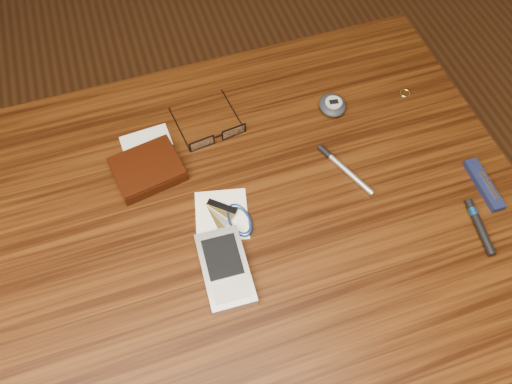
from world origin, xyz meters
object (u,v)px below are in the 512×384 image
desk (223,250)px  pedometer (332,105)px  wallet_and_card (148,168)px  notepad_keys (231,217)px  eyeglasses (217,135)px  silver_pen (341,166)px  pocket_knife (484,185)px  pda_phone (225,268)px

desk → pedometer: size_ratio=16.22×
wallet_and_card → notepad_keys: (0.11, -0.13, -0.01)m
eyeglasses → pedometer: size_ratio=1.95×
wallet_and_card → silver_pen: wallet_and_card is taller
silver_pen → wallet_and_card: bearing=163.3°
silver_pen → eyeglasses: bearing=145.9°
wallet_and_card → pocket_knife: bearing=-21.2°
notepad_keys → silver_pen: (0.20, 0.03, 0.00)m
desk → notepad_keys: size_ratio=9.33×
eyeglasses → pda_phone: 0.25m
wallet_and_card → silver_pen: bearing=-16.7°
pedometer → desk: bearing=-148.1°
eyeglasses → pda_phone: (-0.06, -0.24, -0.00)m
desk → notepad_keys: (0.02, 0.00, 0.11)m
desk → pda_phone: pda_phone is taller
pocket_knife → notepad_keys: bearing=169.8°
pda_phone → desk: bearing=81.1°
pedometer → silver_pen: size_ratio=0.52×
notepad_keys → eyeglasses: bearing=81.9°
pda_phone → wallet_and_card: bearing=109.0°
pda_phone → pedometer: 0.36m
pda_phone → pocket_knife: (0.44, 0.01, -0.00)m
notepad_keys → pocket_knife: pocket_knife is taller
eyeglasses → silver_pen: bearing=-34.1°
eyeglasses → pda_phone: eyeglasses is taller
eyeglasses → notepad_keys: 0.16m
desk → wallet_and_card: wallet_and_card is taller
wallet_and_card → eyeglasses: size_ratio=1.22×
eyeglasses → pedometer: bearing=0.2°
wallet_and_card → silver_pen: 0.32m
wallet_and_card → pda_phone: (0.07, -0.21, -0.00)m
eyeglasses → pedometer: (0.22, 0.00, -0.00)m
pedometer → wallet_and_card: bearing=-174.8°
wallet_and_card → notepad_keys: bearing=-50.3°
pedometer → pda_phone: bearing=-138.6°
desk → silver_pen: (0.22, 0.04, 0.11)m
eyeglasses → notepad_keys: size_ratio=1.12×
pda_phone → silver_pen: pda_phone is taller
desk → pedometer: 0.33m
pda_phone → pedometer: bearing=41.4°
wallet_and_card → silver_pen: (0.31, -0.09, -0.01)m
desk → wallet_and_card: size_ratio=6.82×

